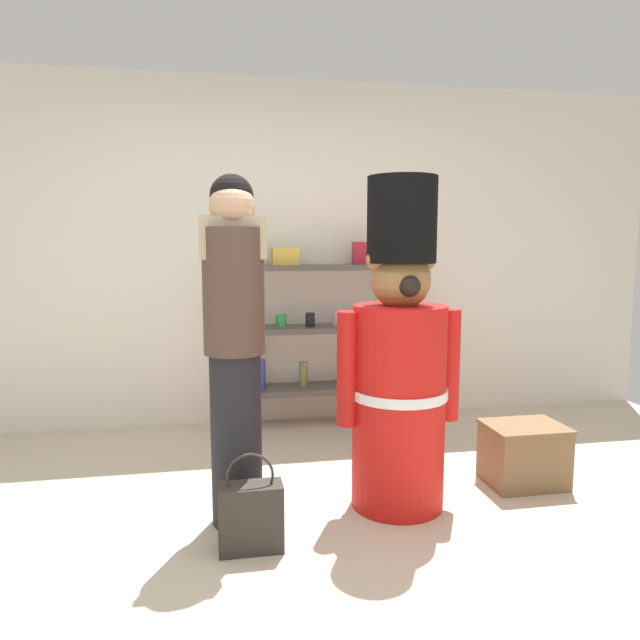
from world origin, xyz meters
name	(u,v)px	position (x,y,z in m)	size (l,w,h in m)	color
ground_plane	(313,570)	(0.00, 0.00, 0.00)	(6.40, 6.40, 0.00)	beige
back_wall	(265,255)	(0.00, 2.20, 1.30)	(6.40, 0.12, 2.60)	silver
merchandise_shelf	(323,324)	(0.41, 1.98, 0.78)	(1.35, 0.35, 1.55)	#4C4742
teddy_bear_guard	(399,367)	(0.54, 0.53, 0.74)	(0.66, 0.50, 1.70)	red
person_shopper	(235,341)	(-0.30, 0.49, 0.91)	(0.31, 0.29, 1.70)	black
shopping_bag	(251,516)	(-0.25, 0.21, 0.16)	(0.29, 0.14, 0.45)	#332D28
display_crate	(524,454)	(1.34, 0.66, 0.18)	(0.44, 0.34, 0.35)	brown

